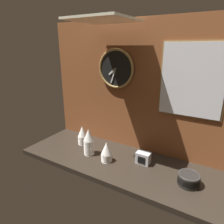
% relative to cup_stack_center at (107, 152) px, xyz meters
% --- Properties ---
extents(ground_plane, '(1.60, 0.56, 0.04)m').
position_rel_cup_stack_center_xyz_m(ground_plane, '(0.09, 0.06, -0.10)').
color(ground_plane, black).
extents(wall_tiled_back, '(1.60, 0.03, 1.05)m').
position_rel_cup_stack_center_xyz_m(wall_tiled_back, '(0.09, 0.33, 0.44)').
color(wall_tiled_back, brown).
rests_on(wall_tiled_back, ground_plane).
extents(cup_stack_center, '(0.08, 0.08, 0.16)m').
position_rel_cup_stack_center_xyz_m(cup_stack_center, '(0.00, 0.00, 0.00)').
color(cup_stack_center, white).
rests_on(cup_stack_center, ground_plane).
extents(cup_stack_center_left, '(0.08, 0.08, 0.22)m').
position_rel_cup_stack_center_xyz_m(cup_stack_center_left, '(-0.18, 0.02, 0.03)').
color(cup_stack_center_left, white).
rests_on(cup_stack_center_left, ground_plane).
extents(cup_stack_left, '(0.08, 0.08, 0.17)m').
position_rel_cup_stack_center_xyz_m(cup_stack_left, '(-0.34, 0.13, 0.01)').
color(cup_stack_left, white).
rests_on(cup_stack_left, ground_plane).
extents(bowl_stack_far_right, '(0.14, 0.14, 0.08)m').
position_rel_cup_stack_center_xyz_m(bowl_stack_far_right, '(0.60, 0.03, -0.04)').
color(bowl_stack_far_right, black).
rests_on(bowl_stack_far_right, ground_plane).
extents(wall_clock, '(0.32, 0.03, 0.32)m').
position_rel_cup_stack_center_xyz_m(wall_clock, '(-0.09, 0.30, 0.59)').
color(wall_clock, black).
extents(menu_board, '(0.44, 0.01, 0.53)m').
position_rel_cup_stack_center_xyz_m(menu_board, '(0.50, 0.30, 0.54)').
color(menu_board, olive).
extents(napkin_dispenser, '(0.10, 0.07, 0.09)m').
position_rel_cup_stack_center_xyz_m(napkin_dispenser, '(0.26, 0.11, -0.03)').
color(napkin_dispenser, '#B7B7BC').
rests_on(napkin_dispenser, ground_plane).
extents(ceiling_light_panel, '(0.40, 0.40, 0.02)m').
position_rel_cup_stack_center_xyz_m(ceiling_light_panel, '(-0.05, 0.06, 0.93)').
color(ceiling_light_panel, white).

